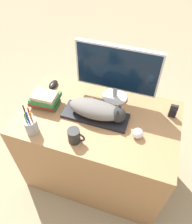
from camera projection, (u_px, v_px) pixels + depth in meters
name	position (u px, v px, depth m)	size (l,w,h in m)	color
ground_plane	(85.00, 205.00, 1.87)	(12.00, 12.00, 0.00)	#998466
desk	(97.00, 148.00, 1.81)	(1.13, 0.68, 0.78)	#9E7047
keyboard	(95.00, 116.00, 1.51)	(0.46, 0.17, 0.02)	black
cat	(99.00, 110.00, 1.46)	(0.40, 0.16, 0.12)	#66605B
monitor	(117.00, 71.00, 1.47)	(0.58, 0.19, 0.44)	#B7B7BC
computer_mouse	(53.00, 84.00, 1.73)	(0.06, 0.11, 0.04)	black
coffee_mug	(74.00, 136.00, 1.35)	(0.11, 0.08, 0.10)	black
pen_cup	(31.00, 126.00, 1.39)	(0.08, 0.08, 0.24)	#939399
baseball	(138.00, 133.00, 1.38)	(0.07, 0.07, 0.07)	silver
phone	(173.00, 111.00, 1.49)	(0.05, 0.02, 0.11)	black
book_stack	(45.00, 99.00, 1.56)	(0.21, 0.16, 0.11)	#2D6B38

